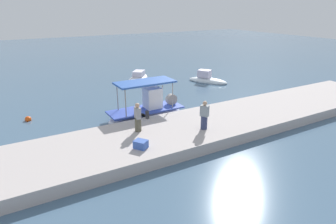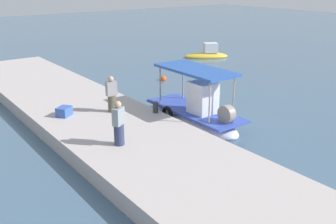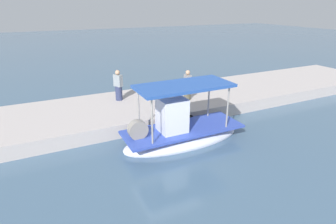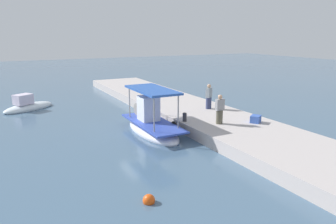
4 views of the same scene
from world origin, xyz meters
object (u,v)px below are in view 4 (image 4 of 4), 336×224
(cargo_crate, at_px, (256,119))
(main_fishing_boat, at_px, (152,125))
(marker_buoy, at_px, (149,200))
(fisherman_near_bollard, at_px, (209,98))
(fisherman_by_crate, at_px, (220,111))
(moored_boat_mid, at_px, (28,107))
(mooring_bollard, at_px, (185,117))

(cargo_crate, bearing_deg, main_fishing_boat, 61.02)
(marker_buoy, bearing_deg, fisherman_near_bollard, -43.91)
(fisherman_by_crate, height_order, moored_boat_mid, fisherman_by_crate)
(fisherman_near_bollard, height_order, mooring_bollard, fisherman_near_bollard)
(fisherman_near_bollard, xyz_separation_m, marker_buoy, (-8.71, 8.38, -1.34))
(mooring_bollard, relative_size, marker_buoy, 1.18)
(cargo_crate, bearing_deg, mooring_bollard, 59.39)
(cargo_crate, bearing_deg, moored_boat_mid, 41.43)
(cargo_crate, bearing_deg, marker_buoy, 117.05)
(mooring_bollard, bearing_deg, fisherman_near_bollard, -55.76)
(fisherman_near_bollard, xyz_separation_m, fisherman_by_crate, (-3.46, 1.63, -0.01))
(mooring_bollard, height_order, marker_buoy, mooring_bollard)
(fisherman_by_crate, distance_m, mooring_bollard, 2.08)
(cargo_crate, distance_m, moored_boat_mid, 16.98)
(mooring_bollard, distance_m, cargo_crate, 4.10)
(main_fishing_boat, xyz_separation_m, fisherman_by_crate, (-2.15, -3.25, 0.94))
(fisherman_near_bollard, distance_m, cargo_crate, 4.28)
(moored_boat_mid, bearing_deg, main_fishing_boat, -148.70)
(mooring_bollard, relative_size, cargo_crate, 0.80)
(fisherman_near_bollard, xyz_separation_m, cargo_crate, (-4.23, -0.39, -0.56))
(fisherman_near_bollard, xyz_separation_m, moored_boat_mid, (8.49, 10.84, -1.19))
(fisherman_near_bollard, relative_size, fisherman_by_crate, 1.01)
(fisherman_near_bollard, distance_m, fisherman_by_crate, 3.82)
(fisherman_near_bollard, height_order, cargo_crate, fisherman_near_bollard)
(fisherman_by_crate, distance_m, moored_boat_mid, 15.14)
(fisherman_near_bollard, bearing_deg, cargo_crate, -174.76)
(main_fishing_boat, bearing_deg, marker_buoy, 154.63)
(fisherman_near_bollard, distance_m, mooring_bollard, 3.84)
(main_fishing_boat, height_order, mooring_bollard, main_fishing_boat)
(mooring_bollard, xyz_separation_m, moored_boat_mid, (10.63, 7.69, -0.68))
(main_fishing_boat, xyz_separation_m, mooring_bollard, (-0.83, -1.73, 0.43))
(moored_boat_mid, bearing_deg, mooring_bollard, -144.11)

